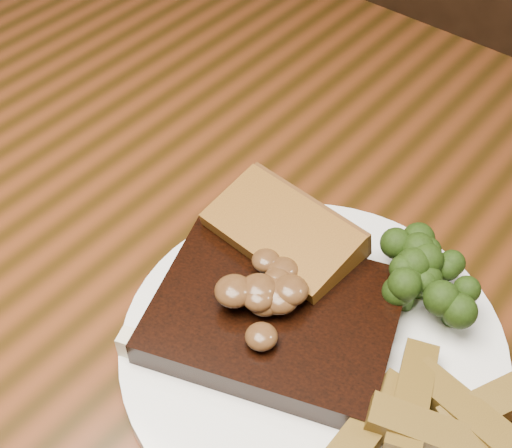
{
  "coord_description": "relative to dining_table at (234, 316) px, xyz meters",
  "views": [
    {
      "loc": [
        0.28,
        -0.3,
        1.22
      ],
      "look_at": [
        0.01,
        0.02,
        0.78
      ],
      "focal_mm": 50.0,
      "sensor_mm": 36.0,
      "label": 1
    }
  ],
  "objects": [
    {
      "name": "dining_table",
      "position": [
        0.0,
        0.0,
        0.0
      ],
      "size": [
        1.6,
        0.9,
        0.75
      ],
      "color": "#502410",
      "rests_on": "ground"
    },
    {
      "name": "chair_far",
      "position": [
        -0.04,
        0.57,
        -0.15
      ],
      "size": [
        0.44,
        0.44,
        0.92
      ],
      "rotation": [
        0.0,
        0.0,
        3.15
      ],
      "color": "black",
      "rests_on": "ground"
    },
    {
      "name": "plate",
      "position": [
        0.11,
        -0.04,
        0.1
      ],
      "size": [
        0.36,
        0.36,
        0.01
      ],
      "primitive_type": "cylinder",
      "rotation": [
        0.0,
        0.0,
        0.25
      ],
      "color": "white",
      "rests_on": "dining_table"
    },
    {
      "name": "steak",
      "position": [
        0.08,
        -0.04,
        0.12
      ],
      "size": [
        0.22,
        0.19,
        0.03
      ],
      "primitive_type": "cube",
      "rotation": [
        0.0,
        0.0,
        0.35
      ],
      "color": "black",
      "rests_on": "plate"
    },
    {
      "name": "steak_bone",
      "position": [
        0.08,
        -0.11,
        0.11
      ],
      "size": [
        0.16,
        0.07,
        0.02
      ],
      "primitive_type": "cube",
      "rotation": [
        0.0,
        0.0,
        0.35
      ],
      "color": "beige",
      "rests_on": "plate"
    },
    {
      "name": "mushroom_pile",
      "position": [
        0.08,
        -0.04,
        0.15
      ],
      "size": [
        0.08,
        0.08,
        0.03
      ],
      "primitive_type": null,
      "color": "#52341A",
      "rests_on": "steak"
    },
    {
      "name": "garlic_bread",
      "position": [
        0.04,
        0.01,
        0.12
      ],
      "size": [
        0.13,
        0.08,
        0.03
      ],
      "primitive_type": "cube",
      "rotation": [
        0.0,
        0.0,
        -0.07
      ],
      "color": "brown",
      "rests_on": "plate"
    },
    {
      "name": "potato_wedges",
      "position": [
        0.2,
        -0.03,
        0.12
      ],
      "size": [
        0.12,
        0.12,
        0.02
      ],
      "primitive_type": null,
      "color": "brown",
      "rests_on": "plate"
    },
    {
      "name": "broccoli_cluster",
      "position": [
        0.16,
        0.05,
        0.12
      ],
      "size": [
        0.08,
        0.08,
        0.04
      ],
      "primitive_type": null,
      "color": "#1D350C",
      "rests_on": "plate"
    }
  ]
}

